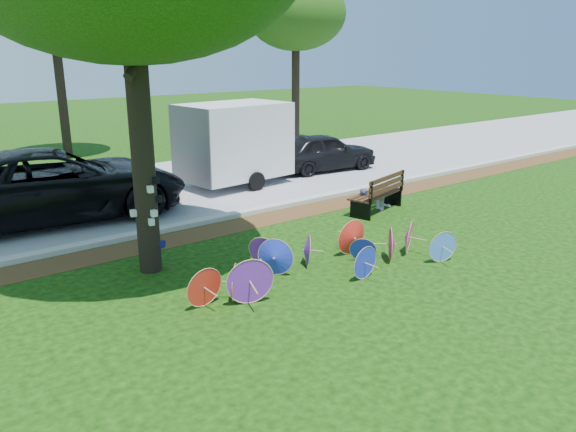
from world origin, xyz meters
The scene contains 12 objects.
ground centered at (0.00, 0.00, 0.00)m, with size 90.00×90.00×0.00m, color black.
mulch_strip centered at (0.00, 4.50, 0.01)m, with size 90.00×1.00×0.01m, color #472D16.
curb centered at (0.00, 5.20, 0.06)m, with size 90.00×0.30×0.12m, color #B7B5AD.
street centered at (0.00, 9.35, 0.01)m, with size 90.00×8.00×0.01m, color gray.
parasol_pile centered at (0.37, 0.83, 0.37)m, with size 5.71×2.46×0.87m.
black_van centered at (-2.58, 7.86, 0.93)m, with size 3.07×6.67×1.85m, color black.
dark_pickup centered at (6.97, 8.31, 0.69)m, with size 1.63×4.05×1.38m, color black.
cargo_trailer centered at (3.18, 8.31, 1.47)m, with size 3.35×2.12×2.94m, color silver.
park_bench centered at (4.53, 3.32, 0.52)m, with size 1.97×0.75×1.03m, color black, non-canonical shape.
person_left centered at (4.18, 3.37, 0.66)m, with size 0.48×0.32×1.32m, color #383A4D.
person_right centered at (4.88, 3.37, 0.53)m, with size 0.51×0.40×1.05m, color #B7B8C1.
bg_trees centered at (0.19, 15.11, 5.77)m, with size 23.69×7.54×7.40m.
Camera 1 is at (-6.41, -6.96, 4.26)m, focal length 35.00 mm.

